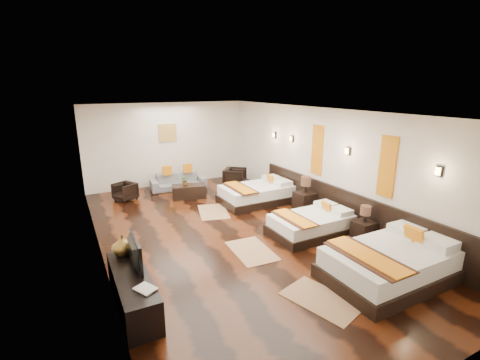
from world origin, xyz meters
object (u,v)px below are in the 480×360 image
tv (130,253)px  armchair_left (125,191)px  armchair_right (235,178)px  table_plant (185,180)px  bed_mid (312,224)px  coffee_table (189,191)px  nightstand_a (364,229)px  bed_far (257,194)px  figurine (122,245)px  tv_console (133,290)px  nightstand_b (305,200)px  sofa (178,181)px  book (139,293)px  bed_near (391,263)px

tv → armchair_left: tv is taller
armchair_right → table_plant: bearing=139.1°
bed_mid → tv: 4.22m
coffee_table → nightstand_a: bearing=-63.2°
bed_far → tv: bearing=-143.3°
figurine → tv_console: bearing=-90.0°
nightstand_b → sofa: bearing=122.7°
bed_mid → figurine: figurine is taller
bed_far → nightstand_a: nightstand_a is taller
armchair_left → nightstand_a: bearing=10.1°
armchair_left → armchair_right: bearing=57.4°
tv → armchair_left: bearing=-7.2°
bed_far → table_plant: 2.25m
figurine → table_plant: figurine is taller
bed_mid → sofa: bearing=108.3°
tv → nightstand_b: bearing=-68.7°
tv → book: bearing=177.5°
nightstand_b → sofa: 4.39m
coffee_table → figurine: bearing=-122.8°
table_plant → armchair_right: bearing=9.1°
bed_mid → sofa: bed_mid is taller
bed_mid → sofa: (-1.62, 4.90, 0.02)m
nightstand_b → tv_console: bearing=-157.5°
nightstand_a → sofa: bearing=112.4°
bed_mid → armchair_right: size_ratio=2.63×
armchair_right → coffee_table: (-1.78, -0.38, -0.12)m
armchair_right → book: bearing=-177.8°
nightstand_a → tv: bearing=177.1°
nightstand_b → coffee_table: bearing=131.9°
armchair_right → bed_mid: bearing=-142.3°
bed_mid → bed_far: bearing=89.9°
sofa → armchair_left: armchair_left is taller
nightstand_a → armchair_right: bearing=96.6°
nightstand_b → armchair_left: bearing=141.1°
book → tv_console: bearing=90.0°
armchair_right → coffee_table: 1.83m
nightstand_b → tv: (-4.89, -1.80, 0.44)m
bed_far → tv: (-4.15, -3.09, 0.52)m
nightstand_a → bed_far: bearing=102.6°
bed_far → table_plant: size_ratio=7.21×
nightstand_a → tv_console: 4.95m
nightstand_b → table_plant: bearing=132.1°
tv_console → armchair_right: (4.36, 5.07, 0.05)m
bed_mid → table_plant: (-1.71, 3.93, 0.30)m
tv_console → armchair_right: 6.68m
armchair_left → armchair_right: 3.57m
bed_near → coffee_table: bearing=105.1°
nightstand_a → sofa: 6.22m
bed_far → tv_console: size_ratio=1.15×
bed_far → bed_mid: bearing=-90.1°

